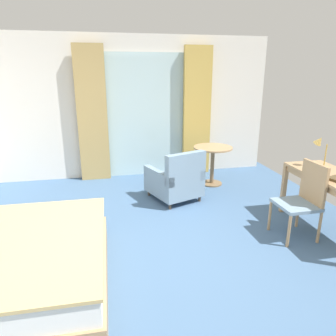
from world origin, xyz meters
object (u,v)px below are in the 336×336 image
object	(u,v)px
desk_chair	(303,197)
round_cafe_table	(213,157)
desk_lamp	(320,147)
armchair_by_window	(176,181)

from	to	relation	value
desk_chair	round_cafe_table	world-z (taller)	desk_chair
desk_chair	round_cafe_table	xyz separation A→B (m)	(-0.45, 2.07, 0.00)
desk_lamp	round_cafe_table	distance (m)	1.96
desk_chair	armchair_by_window	bearing A→B (deg)	130.98
desk_chair	armchair_by_window	xyz separation A→B (m)	(-1.28, 1.48, -0.20)
desk_lamp	round_cafe_table	bearing A→B (deg)	119.48
desk_chair	desk_lamp	distance (m)	0.83
desk_chair	round_cafe_table	distance (m)	2.12
desk_lamp	round_cafe_table	size ratio (longest dim) A/B	0.62
desk_chair	desk_lamp	xyz separation A→B (m)	(0.48, 0.43, 0.53)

